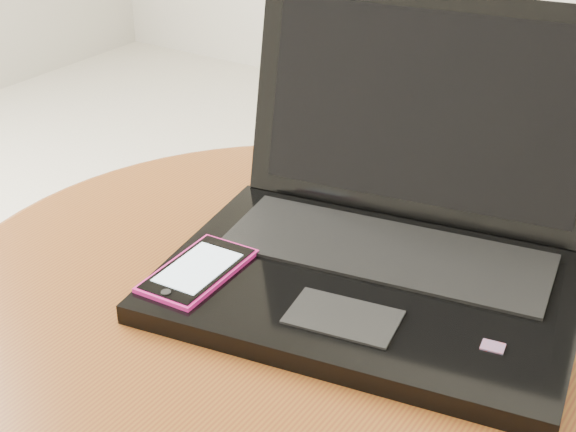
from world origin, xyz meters
The scene contains 4 objects.
table centered at (-0.02, 0.12, 0.43)m, with size 0.70×0.70×0.55m.
laptop centered at (0.04, 0.19, 0.60)m, with size 0.41×0.37×0.24m.
phone_black centered at (-0.09, 0.12, 0.56)m, with size 0.10×0.14×0.01m.
phone_pink centered at (-0.09, 0.07, 0.57)m, with size 0.07×0.12×0.01m.
Camera 1 is at (0.33, -0.43, 0.98)m, focal length 52.12 mm.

